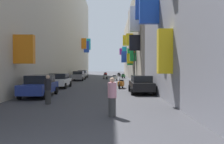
{
  "coord_description": "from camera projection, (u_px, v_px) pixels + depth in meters",
  "views": [
    {
      "loc": [
        1.63,
        -3.57,
        2.15
      ],
      "look_at": [
        1.73,
        28.6,
        1.41
      ],
      "focal_mm": 36.26,
      "sensor_mm": 36.0,
      "label": 1
    }
  ],
  "objects": [
    {
      "name": "pedestrian_near_left",
      "position": [
        111.0,
        97.0,
        9.73
      ],
      "size": [
        0.51,
        0.51,
        1.69
      ],
      "color": "#3C3C3C",
      "rests_on": "ground"
    },
    {
      "name": "traffic_light_near_corner",
      "position": [
        134.0,
        60.0,
        30.01
      ],
      "size": [
        0.26,
        0.34,
        4.49
      ],
      "color": "#2D2D2D",
      "rests_on": "ground"
    },
    {
      "name": "building_right_mid_b",
      "position": [
        163.0,
        19.0,
        27.76
      ],
      "size": [
        7.29,
        5.21,
        15.95
      ],
      "color": "#9E9384",
      "rests_on": "ground"
    },
    {
      "name": "parked_car_white",
      "position": [
        59.0,
        80.0,
        23.22
      ],
      "size": [
        1.97,
        4.03,
        1.47
      ],
      "color": "white",
      "rests_on": "ground"
    },
    {
      "name": "building_left_mid_b",
      "position": [
        53.0,
        23.0,
        37.3
      ],
      "size": [
        7.34,
        52.13,
        18.93
      ],
      "color": "#BCB29E",
      "rests_on": "ground"
    },
    {
      "name": "scooter_red",
      "position": [
        105.0,
        74.0,
        52.44
      ],
      "size": [
        0.77,
        1.92,
        1.13
      ],
      "color": "red",
      "rests_on": "ground"
    },
    {
      "name": "building_right_far",
      "position": [
        137.0,
        50.0,
        55.22
      ],
      "size": [
        7.38,
        16.51,
        12.43
      ],
      "color": "#B2A899",
      "rests_on": "ground"
    },
    {
      "name": "scooter_silver",
      "position": [
        105.0,
        76.0,
        39.37
      ],
      "size": [
        0.85,
        1.8,
        1.13
      ],
      "color": "#ADADB2",
      "rests_on": "ground"
    },
    {
      "name": "building_right_mid_c",
      "position": [
        148.0,
        40.0,
        38.66
      ],
      "size": [
        7.11,
        16.57,
        13.46
      ],
      "color": "gray",
      "rests_on": "ground"
    },
    {
      "name": "scooter_green",
      "position": [
        123.0,
        76.0,
        42.35
      ],
      "size": [
        0.8,
        1.84,
        1.13
      ],
      "color": "#287F3D",
      "rests_on": "ground"
    },
    {
      "name": "parked_car_blue",
      "position": [
        39.0,
        85.0,
        16.33
      ],
      "size": [
        1.89,
        4.37,
        1.55
      ],
      "color": "navy",
      "rests_on": "ground"
    },
    {
      "name": "scooter_orange",
      "position": [
        120.0,
        84.0,
        22.56
      ],
      "size": [
        0.72,
        1.75,
        1.13
      ],
      "color": "orange",
      "rests_on": "ground"
    },
    {
      "name": "scooter_white",
      "position": [
        114.0,
        78.0,
        35.19
      ],
      "size": [
        0.82,
        1.75,
        1.13
      ],
      "color": "silver",
      "rests_on": "ground"
    },
    {
      "name": "pedestrian_crossing",
      "position": [
        47.0,
        90.0,
        12.98
      ],
      "size": [
        0.41,
        0.41,
        1.67
      ],
      "color": "#2E2E2E",
      "rests_on": "ground"
    },
    {
      "name": "scooter_black",
      "position": [
        118.0,
        75.0,
        49.04
      ],
      "size": [
        0.71,
        1.91,
        1.13
      ],
      "color": "black",
      "rests_on": "ground"
    },
    {
      "name": "parked_car_black",
      "position": [
        140.0,
        84.0,
        18.34
      ],
      "size": [
        1.86,
        3.91,
        1.46
      ],
      "color": "black",
      "rests_on": "ground"
    },
    {
      "name": "ground_plane",
      "position": [
        100.0,
        81.0,
        33.61
      ],
      "size": [
        140.0,
        140.0,
        0.0
      ],
      "primitive_type": "plane",
      "color": "#38383D"
    },
    {
      "name": "parked_car_grey",
      "position": [
        78.0,
        76.0,
        35.57
      ],
      "size": [
        1.87,
        4.32,
        1.47
      ],
      "color": "slate",
      "rests_on": "ground"
    },
    {
      "name": "parked_car_silver",
      "position": [
        82.0,
        74.0,
        43.55
      ],
      "size": [
        1.85,
        3.92,
        1.47
      ],
      "color": "#B7B7BC",
      "rests_on": "ground"
    }
  ]
}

